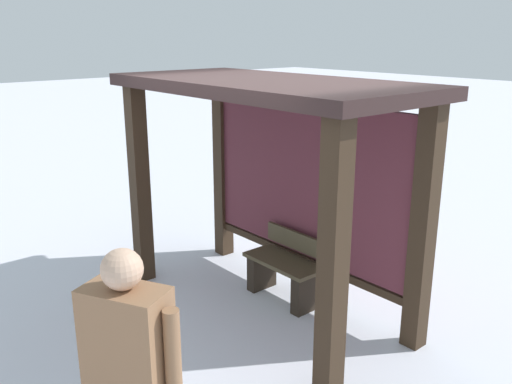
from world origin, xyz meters
TOP-DOWN VIEW (x-y plane):
  - ground_plane at (0.00, 0.00)m, footprint 60.00×60.00m
  - bus_shelter at (0.00, 0.18)m, footprint 3.25×1.54m
  - bench_left_inside at (0.00, 0.31)m, footprint 0.90×0.40m
  - person_walking at (1.44, -2.26)m, footprint 0.63×0.52m

SIDE VIEW (x-z plane):
  - ground_plane at x=0.00m, z-range 0.00..0.00m
  - bench_left_inside at x=0.00m, z-range -0.05..0.69m
  - person_walking at x=1.44m, z-range 0.16..1.87m
  - bus_shelter at x=0.00m, z-range 0.55..2.92m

